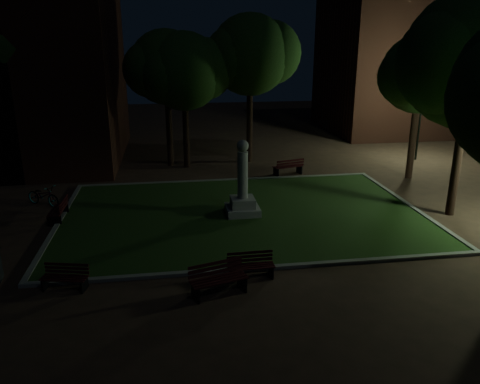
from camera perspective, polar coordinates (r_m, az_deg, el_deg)
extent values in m
plane|color=#462E21|center=(18.33, 1.29, -5.00)|extent=(80.00, 80.00, 0.00)
cube|color=#244316|center=(20.14, 0.32, -2.69)|extent=(15.00, 10.00, 0.08)
cube|color=slate|center=(15.54, 3.27, -9.21)|extent=(15.40, 0.20, 0.12)
cube|color=slate|center=(24.92, -1.50, 1.46)|extent=(15.40, 0.20, 0.12)
cube|color=slate|center=(20.46, -21.26, -3.58)|extent=(0.20, 10.00, 0.12)
cube|color=slate|center=(22.53, 19.79, -1.46)|extent=(0.20, 10.00, 0.12)
cube|color=gray|center=(20.08, 0.32, -2.18)|extent=(1.40, 1.40, 0.30)
cube|color=gray|center=(19.96, 0.32, -1.24)|extent=(1.00, 1.00, 0.40)
cylinder|color=gray|center=(19.59, 0.33, 2.07)|extent=(0.44, 0.44, 2.00)
sphere|color=gray|center=(19.29, 0.33, 5.65)|extent=(0.50, 0.50, 0.50)
cube|color=#50261A|center=(42.19, 21.94, 15.21)|extent=(16.00, 10.00, 12.00)
cylinder|color=black|center=(27.50, -6.60, 7.30)|extent=(0.36, 0.36, 4.20)
sphere|color=#2A561C|center=(27.08, -6.86, 14.41)|extent=(4.37, 4.37, 4.37)
sphere|color=#2A561C|center=(27.33, -4.52, 14.72)|extent=(3.50, 3.50, 3.50)
sphere|color=#2A561C|center=(26.77, -8.76, 14.07)|extent=(3.28, 3.28, 3.28)
cylinder|color=black|center=(28.56, 1.17, 8.57)|extent=(0.36, 0.36, 4.95)
sphere|color=#2A561C|center=(28.18, 1.22, 16.38)|extent=(4.69, 4.69, 4.69)
sphere|color=#2A561C|center=(28.60, 3.57, 16.57)|extent=(3.75, 3.75, 3.75)
sphere|color=#2A561C|center=(27.74, -0.66, 16.15)|extent=(3.52, 3.52, 3.52)
cylinder|color=black|center=(26.69, 20.31, 6.10)|extent=(0.36, 0.36, 4.32)
sphere|color=#2A561C|center=(26.27, 21.12, 13.31)|extent=(4.05, 4.05, 4.05)
sphere|color=#2A561C|center=(26.94, 22.86, 13.42)|extent=(3.24, 3.24, 3.24)
sphere|color=#2A561C|center=(25.63, 19.80, 13.13)|extent=(3.04, 3.04, 3.04)
cylinder|color=black|center=(21.50, 24.95, 3.52)|extent=(0.36, 0.36, 4.80)
sphere|color=#2A561C|center=(20.97, 26.44, 14.25)|extent=(5.48, 5.48, 5.48)
sphere|color=#2A561C|center=(20.13, 24.24, 14.16)|extent=(4.11, 4.11, 4.11)
cylinder|color=black|center=(28.38, -24.45, 7.27)|extent=(0.36, 0.36, 5.30)
sphere|color=#2A561C|center=(28.02, -25.57, 15.53)|extent=(4.86, 4.86, 4.86)
sphere|color=#2A561C|center=(27.90, -23.01, 16.05)|extent=(3.89, 3.89, 3.89)
cylinder|color=black|center=(28.00, -8.62, 7.66)|extent=(0.36, 0.36, 4.45)
sphere|color=#2A561C|center=(27.60, -8.97, 14.80)|extent=(4.21, 4.21, 4.21)
sphere|color=#2A561C|center=(27.81, -6.74, 15.12)|extent=(3.37, 3.37, 3.37)
sphere|color=#2A561C|center=(27.32, -10.78, 14.46)|extent=(3.16, 3.16, 3.16)
cylinder|color=black|center=(27.61, -25.58, 6.07)|extent=(0.12, 0.12, 4.55)
cylinder|color=black|center=(27.30, -26.23, 10.73)|extent=(0.90, 0.08, 0.08)
sphere|color=#D8FFD8|center=(27.44, -27.14, 10.63)|extent=(0.28, 0.28, 0.28)
sphere|color=#D8FFD8|center=(27.17, -25.31, 10.83)|extent=(0.28, 0.28, 0.28)
cylinder|color=black|center=(31.11, 21.01, 7.58)|extent=(0.12, 0.12, 4.31)
cylinder|color=black|center=(30.83, 21.47, 11.51)|extent=(0.90, 0.08, 0.08)
sphere|color=#D8FFD8|center=(30.61, 20.72, 11.55)|extent=(0.28, 0.28, 0.28)
sphere|color=#D8FFD8|center=(31.06, 22.20, 11.46)|extent=(0.28, 0.28, 0.28)
cube|color=black|center=(13.86, -5.47, -12.07)|extent=(0.22, 0.58, 0.47)
cube|color=black|center=(14.34, 0.24, -10.87)|extent=(0.22, 0.58, 0.47)
cube|color=black|center=(13.78, -2.20, -11.03)|extent=(1.66, 0.57, 0.04)
cube|color=black|center=(13.90, -2.44, -10.76)|extent=(1.66, 0.57, 0.04)
cube|color=black|center=(14.02, -2.68, -10.49)|extent=(1.66, 0.57, 0.04)
cube|color=black|center=(14.14, -2.91, -10.23)|extent=(1.66, 0.57, 0.04)
cube|color=black|center=(14.14, -3.01, -9.73)|extent=(1.65, 0.53, 0.10)
cube|color=black|center=(14.07, -3.02, -9.20)|extent=(1.65, 0.53, 0.10)
cube|color=black|center=(14.01, -3.03, -8.66)|extent=(1.65, 0.53, 0.10)
cube|color=black|center=(14.87, -1.09, -9.91)|extent=(0.06, 0.50, 0.40)
cube|color=black|center=(15.09, 3.80, -9.51)|extent=(0.06, 0.50, 0.40)
cube|color=black|center=(14.69, 1.53, -9.35)|extent=(1.46, 0.11, 0.04)
cube|color=black|center=(14.80, 1.43, -9.13)|extent=(1.46, 0.11, 0.04)
cube|color=black|center=(14.91, 1.34, -8.91)|extent=(1.46, 0.11, 0.04)
cube|color=black|center=(15.03, 1.25, -8.69)|extent=(1.46, 0.11, 0.04)
cube|color=black|center=(15.03, 1.21, -8.29)|extent=(1.46, 0.08, 0.09)
cube|color=black|center=(14.98, 1.21, -7.85)|extent=(1.46, 0.08, 0.09)
cube|color=black|center=(14.92, 1.22, -7.40)|extent=(1.46, 0.08, 0.09)
cube|color=black|center=(15.53, -22.59, -10.17)|extent=(0.16, 0.47, 0.38)
cube|color=black|center=(15.03, -18.44, -10.64)|extent=(0.16, 0.47, 0.38)
cube|color=black|center=(15.03, -20.94, -10.07)|extent=(1.36, 0.40, 0.03)
cube|color=black|center=(15.13, -20.75, -9.87)|extent=(1.36, 0.40, 0.03)
cube|color=black|center=(15.22, -20.55, -9.66)|extent=(1.36, 0.40, 0.03)
cube|color=black|center=(15.32, -20.36, -9.46)|extent=(1.36, 0.40, 0.03)
cube|color=black|center=(15.32, -20.32, -9.09)|extent=(1.35, 0.38, 0.08)
cube|color=black|center=(15.27, -20.37, -8.69)|extent=(1.35, 0.38, 0.08)
cube|color=black|center=(15.22, -20.42, -8.28)|extent=(1.35, 0.38, 0.08)
cube|color=black|center=(21.58, -20.88, -1.99)|extent=(0.55, 0.07, 0.44)
cube|color=black|center=(20.31, -21.69, -3.32)|extent=(0.55, 0.07, 0.44)
cube|color=black|center=(20.92, -21.92, -2.06)|extent=(0.11, 1.59, 0.04)
cube|color=black|center=(20.88, -21.55, -2.05)|extent=(0.11, 1.59, 0.04)
cube|color=black|center=(20.85, -21.18, -2.04)|extent=(0.11, 1.59, 0.04)
cube|color=black|center=(20.82, -20.81, -2.02)|extent=(0.11, 1.59, 0.04)
cube|color=black|center=(20.77, -20.68, -1.76)|extent=(0.08, 1.59, 0.10)
cube|color=black|center=(20.73, -20.72, -1.40)|extent=(0.08, 1.59, 0.10)
cube|color=black|center=(20.69, -20.76, -1.03)|extent=(0.08, 1.59, 0.10)
cube|color=black|center=(26.60, 7.24, 2.77)|extent=(0.20, 0.57, 0.46)
cube|color=black|center=(25.92, 4.42, 2.46)|extent=(0.20, 0.57, 0.46)
cube|color=black|center=(26.39, 5.63, 3.24)|extent=(1.65, 0.50, 0.04)
cube|color=black|center=(26.26, 5.78, 3.17)|extent=(1.65, 0.50, 0.04)
cube|color=black|center=(26.14, 5.93, 3.09)|extent=(1.65, 0.50, 0.04)
cube|color=black|center=(26.01, 6.09, 3.01)|extent=(1.65, 0.50, 0.04)
cube|color=black|center=(25.93, 6.16, 3.20)|extent=(1.64, 0.47, 0.10)
cube|color=black|center=(25.90, 6.17, 3.52)|extent=(1.64, 0.47, 0.10)
cube|color=black|center=(25.86, 6.18, 3.83)|extent=(1.64, 0.47, 0.10)
imported|color=black|center=(22.92, -22.87, -0.40)|extent=(1.86, 1.52, 0.95)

